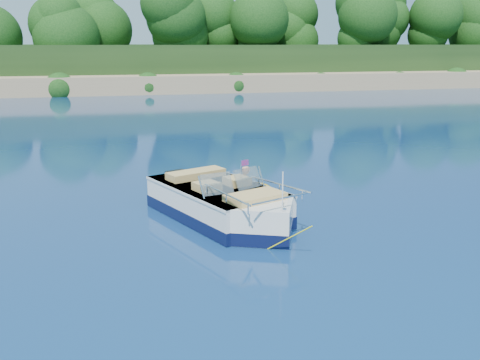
{
  "coord_description": "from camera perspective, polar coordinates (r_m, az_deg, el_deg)",
  "views": [
    {
      "loc": [
        -2.48,
        -10.72,
        4.11
      ],
      "look_at": [
        0.49,
        1.68,
        0.85
      ],
      "focal_mm": 40.0,
      "sensor_mm": 36.0,
      "label": 1
    }
  ],
  "objects": [
    {
      "name": "ground",
      "position": [
        11.74,
        -0.41,
        -6.14
      ],
      "size": [
        160.0,
        160.0,
        0.0
      ],
      "primitive_type": "plane",
      "color": "#0B1C4D",
      "rests_on": "ground"
    },
    {
      "name": "tow_tube",
      "position": [
        14.9,
        1.02,
        -1.3
      ],
      "size": [
        1.45,
        1.45,
        0.35
      ],
      "rotation": [
        0.0,
        0.0,
        0.1
      ],
      "color": "#FFB400",
      "rests_on": "ground"
    },
    {
      "name": "shoreline",
      "position": [
        74.6,
        -11.81,
        11.65
      ],
      "size": [
        170.0,
        59.0,
        6.0
      ],
      "color": "#9D815B",
      "rests_on": "ground"
    },
    {
      "name": "boy",
      "position": [
        14.97,
        0.54,
        -1.59
      ],
      "size": [
        0.44,
        0.76,
        1.4
      ],
      "primitive_type": "imported",
      "rotation": [
        0.0,
        -0.17,
        1.75
      ],
      "color": "tan",
      "rests_on": "ground"
    },
    {
      "name": "treeline",
      "position": [
        51.81,
        -11.1,
        15.68
      ],
      "size": [
        150.0,
        7.12,
        8.19
      ],
      "color": "black",
      "rests_on": "ground"
    },
    {
      "name": "motorboat",
      "position": [
        12.71,
        -1.57,
        -2.85
      ],
      "size": [
        3.23,
        5.15,
        1.82
      ],
      "rotation": [
        0.0,
        0.0,
        0.39
      ],
      "color": "silver",
      "rests_on": "ground"
    }
  ]
}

